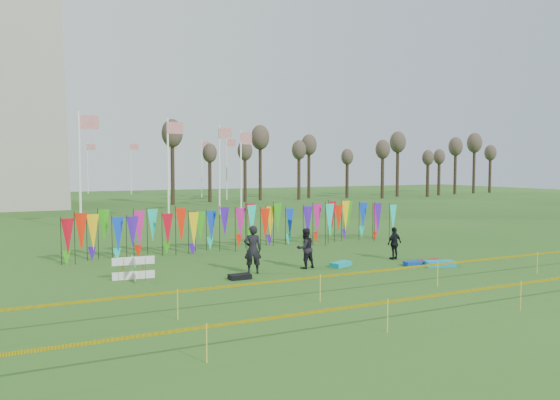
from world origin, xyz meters
name	(u,v)px	position (x,y,z in m)	size (l,w,h in m)	color
ground	(330,279)	(0.00, 0.00, 0.00)	(160.00, 160.00, 0.00)	#214F16
banner_row	(250,224)	(0.28, 8.42, 1.34)	(18.64, 0.64, 2.22)	black
caution_tape_near	(369,273)	(-0.22, -2.85, 0.78)	(26.00, 0.02, 0.90)	yellow
caution_tape_far	(445,296)	(-0.22, -6.44, 0.78)	(26.00, 0.02, 0.90)	yellow
tree_line	(361,153)	(32.00, 44.00, 6.17)	(53.92, 1.92, 7.84)	#3D2D1E
box_kite	(134,268)	(-6.80, 3.31, 0.45)	(0.81, 0.81, 0.90)	#B40D13
person_left	(253,249)	(-2.20, 2.40, 0.98)	(0.72, 0.52, 1.97)	black
person_mid	(305,248)	(0.25, 2.42, 0.86)	(0.84, 0.52, 1.72)	black
person_right	(394,243)	(5.07, 2.51, 0.76)	(0.89, 0.51, 1.52)	black
kite_bag_turquoise	(341,264)	(1.83, 2.07, 0.10)	(1.01, 0.50, 0.20)	#0CB1C2
kite_bag_blue	(415,264)	(4.83, 0.77, 0.10)	(0.93, 0.49, 0.19)	#0A3DAF
kite_bag_red	(430,262)	(5.74, 0.82, 0.10)	(1.06, 0.49, 0.19)	#A90B1B
kite_bag_black	(240,277)	(-3.10, 1.59, 0.10)	(0.83, 0.48, 0.19)	black
kite_bag_teal	(440,264)	(5.70, 0.17, 0.12)	(1.29, 0.62, 0.25)	#0E97C5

